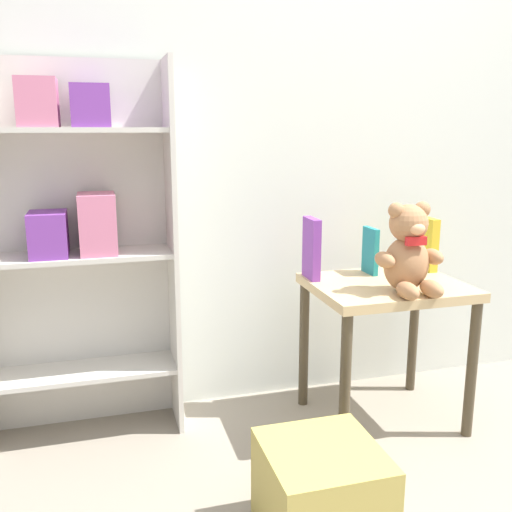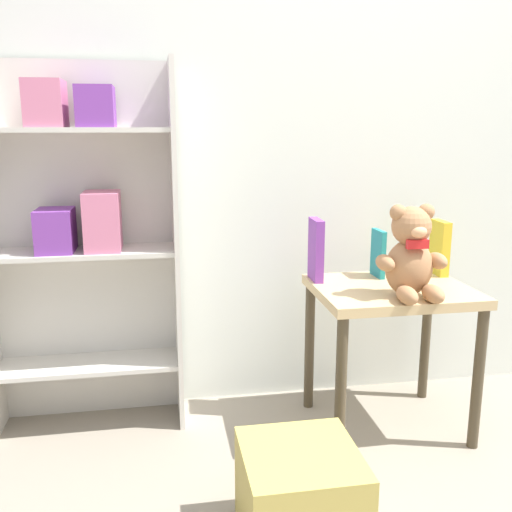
{
  "view_description": "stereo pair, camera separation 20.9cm",
  "coord_description": "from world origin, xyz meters",
  "px_view_note": "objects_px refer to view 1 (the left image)",
  "views": [
    {
      "loc": [
        -0.97,
        -0.76,
        1.16
      ],
      "look_at": [
        -0.41,
        1.2,
        0.7
      ],
      "focal_mm": 40.0,
      "sensor_mm": 36.0,
      "label": 1
    },
    {
      "loc": [
        -0.77,
        -0.81,
        1.16
      ],
      "look_at": [
        -0.41,
        1.2,
        0.7
      ],
      "focal_mm": 40.0,
      "sensor_mm": 36.0,
      "label": 2
    }
  ],
  "objects_px": {
    "book_standing_purple": "(312,248)",
    "book_standing_teal": "(370,251)",
    "teddy_bear": "(409,252)",
    "display_table": "(386,305)",
    "storage_bin": "(321,494)",
    "book_standing_yellow": "(427,244)",
    "bookshelf_side": "(74,232)"
  },
  "relations": [
    {
      "from": "teddy_bear",
      "to": "display_table",
      "type": "bearing_deg",
      "value": 93.43
    },
    {
      "from": "bookshelf_side",
      "to": "book_standing_teal",
      "type": "height_order",
      "value": "bookshelf_side"
    },
    {
      "from": "book_standing_yellow",
      "to": "storage_bin",
      "type": "bearing_deg",
      "value": -134.79
    },
    {
      "from": "bookshelf_side",
      "to": "teddy_bear",
      "type": "relative_size",
      "value": 4.29
    },
    {
      "from": "display_table",
      "to": "book_standing_purple",
      "type": "xyz_separation_m",
      "value": [
        -0.26,
        0.14,
        0.21
      ]
    },
    {
      "from": "book_standing_purple",
      "to": "display_table",
      "type": "bearing_deg",
      "value": -27.4
    },
    {
      "from": "storage_bin",
      "to": "book_standing_purple",
      "type": "bearing_deg",
      "value": 71.78
    },
    {
      "from": "bookshelf_side",
      "to": "book_standing_purple",
      "type": "bearing_deg",
      "value": -6.95
    },
    {
      "from": "bookshelf_side",
      "to": "teddy_bear",
      "type": "bearing_deg",
      "value": -18.25
    },
    {
      "from": "book_standing_purple",
      "to": "book_standing_yellow",
      "type": "xyz_separation_m",
      "value": [
        0.52,
        -0.0,
        -0.01
      ]
    },
    {
      "from": "book_standing_teal",
      "to": "storage_bin",
      "type": "bearing_deg",
      "value": -125.68
    },
    {
      "from": "book_standing_purple",
      "to": "teddy_bear",
      "type": "bearing_deg",
      "value": -44.12
    },
    {
      "from": "display_table",
      "to": "book_standing_teal",
      "type": "distance_m",
      "value": 0.24
    },
    {
      "from": "display_table",
      "to": "storage_bin",
      "type": "distance_m",
      "value": 0.84
    },
    {
      "from": "bookshelf_side",
      "to": "book_standing_teal",
      "type": "xyz_separation_m",
      "value": [
        1.15,
        -0.1,
        -0.12
      ]
    },
    {
      "from": "display_table",
      "to": "storage_bin",
      "type": "xyz_separation_m",
      "value": [
        -0.5,
        -0.58,
        -0.34
      ]
    },
    {
      "from": "book_standing_purple",
      "to": "storage_bin",
      "type": "bearing_deg",
      "value": -106.72
    },
    {
      "from": "book_standing_purple",
      "to": "book_standing_teal",
      "type": "distance_m",
      "value": 0.26
    },
    {
      "from": "display_table",
      "to": "storage_bin",
      "type": "bearing_deg",
      "value": -130.62
    },
    {
      "from": "book_standing_purple",
      "to": "book_standing_teal",
      "type": "relative_size",
      "value": 1.27
    },
    {
      "from": "book_standing_purple",
      "to": "book_standing_teal",
      "type": "bearing_deg",
      "value": 2.83
    },
    {
      "from": "book_standing_yellow",
      "to": "teddy_bear",
      "type": "bearing_deg",
      "value": -131.17
    },
    {
      "from": "teddy_bear",
      "to": "book_standing_yellow",
      "type": "xyz_separation_m",
      "value": [
        0.25,
        0.27,
        -0.04
      ]
    },
    {
      "from": "book_standing_teal",
      "to": "display_table",
      "type": "bearing_deg",
      "value": -91.38
    },
    {
      "from": "book_standing_teal",
      "to": "book_standing_yellow",
      "type": "distance_m",
      "value": 0.26
    },
    {
      "from": "display_table",
      "to": "book_standing_yellow",
      "type": "distance_m",
      "value": 0.36
    },
    {
      "from": "book_standing_teal",
      "to": "book_standing_yellow",
      "type": "relative_size",
      "value": 0.86
    },
    {
      "from": "display_table",
      "to": "teddy_bear",
      "type": "xyz_separation_m",
      "value": [
        0.01,
        -0.13,
        0.24
      ]
    },
    {
      "from": "display_table",
      "to": "book_standing_yellow",
      "type": "relative_size",
      "value": 2.62
    },
    {
      "from": "book_standing_teal",
      "to": "storage_bin",
      "type": "height_order",
      "value": "book_standing_teal"
    },
    {
      "from": "bookshelf_side",
      "to": "book_standing_teal",
      "type": "bearing_deg",
      "value": -5.09
    },
    {
      "from": "teddy_bear",
      "to": "book_standing_teal",
      "type": "bearing_deg",
      "value": 91.6
    }
  ]
}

